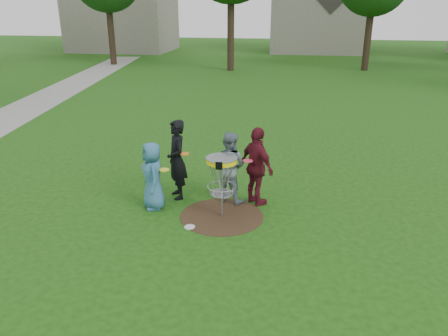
% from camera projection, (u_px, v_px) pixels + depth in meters
% --- Properties ---
extents(ground, '(100.00, 100.00, 0.00)m').
position_uv_depth(ground, '(222.00, 216.00, 9.42)').
color(ground, '#19470F').
rests_on(ground, ground).
extents(dirt_patch, '(1.80, 1.80, 0.01)m').
position_uv_depth(dirt_patch, '(222.00, 216.00, 9.42)').
color(dirt_patch, '#47331E').
rests_on(dirt_patch, ground).
extents(concrete_path, '(7.75, 39.92, 0.02)m').
position_uv_depth(concrete_path, '(19.00, 112.00, 18.30)').
color(concrete_path, '#9E9E99').
rests_on(concrete_path, ground).
extents(player_blue, '(0.77, 0.88, 1.52)m').
position_uv_depth(player_blue, '(153.00, 176.00, 9.56)').
color(player_blue, teal).
rests_on(player_blue, ground).
extents(player_black, '(0.72, 0.81, 1.87)m').
position_uv_depth(player_black, '(177.00, 160.00, 10.04)').
color(player_black, black).
rests_on(player_black, ground).
extents(player_grey, '(0.96, 0.85, 1.65)m').
position_uv_depth(player_grey, '(229.00, 167.00, 9.90)').
color(player_grey, slate).
rests_on(player_grey, ground).
extents(player_maroon, '(1.04, 1.07, 1.80)m').
position_uv_depth(player_maroon, '(257.00, 167.00, 9.70)').
color(player_maroon, maroon).
rests_on(player_maroon, ground).
extents(disc_on_grass, '(0.22, 0.22, 0.02)m').
position_uv_depth(disc_on_grass, '(190.00, 227.00, 8.94)').
color(disc_on_grass, silver).
rests_on(disc_on_grass, ground).
extents(disc_golf_basket, '(0.66, 0.67, 1.38)m').
position_uv_depth(disc_golf_basket, '(222.00, 172.00, 9.06)').
color(disc_golf_basket, '#9EA0A5').
rests_on(disc_golf_basket, ground).
extents(held_discs, '(1.99, 0.74, 0.23)m').
position_uv_depth(held_discs, '(206.00, 162.00, 9.56)').
color(held_discs, yellow).
rests_on(held_discs, ground).
extents(house_row, '(44.50, 10.65, 11.62)m').
position_uv_depth(house_row, '(339.00, 5.00, 37.74)').
color(house_row, gray).
rests_on(house_row, ground).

